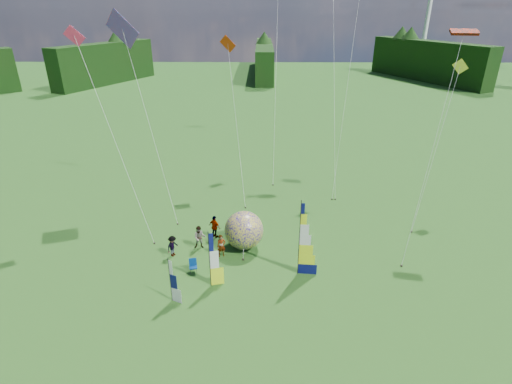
{
  "coord_description": "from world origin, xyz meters",
  "views": [
    {
      "loc": [
        -0.72,
        -18.29,
        15.96
      ],
      "look_at": [
        -1.0,
        4.0,
        5.5
      ],
      "focal_mm": 28.0,
      "sensor_mm": 36.0,
      "label": 1
    }
  ],
  "objects_px": {
    "kite_whale": "(335,59)",
    "side_banner_left": "(210,260)",
    "bol_inflatable": "(244,230)",
    "spectator_a": "(221,246)",
    "feather_banner_main": "(299,240)",
    "spectator_c": "(173,246)",
    "spectator_b": "(200,237)",
    "camp_chair": "(193,266)",
    "side_banner_far": "(170,281)",
    "spectator_d": "(215,227)"
  },
  "relations": [
    {
      "from": "spectator_a",
      "to": "spectator_c",
      "type": "height_order",
      "value": "spectator_a"
    },
    {
      "from": "camp_chair",
      "to": "bol_inflatable",
      "type": "bearing_deg",
      "value": 32.46
    },
    {
      "from": "spectator_a",
      "to": "spectator_d",
      "type": "bearing_deg",
      "value": 85.15
    },
    {
      "from": "feather_banner_main",
      "to": "side_banner_far",
      "type": "xyz_separation_m",
      "value": [
        -7.68,
        -2.76,
        -1.13
      ]
    },
    {
      "from": "side_banner_left",
      "to": "side_banner_far",
      "type": "distance_m",
      "value": 2.62
    },
    {
      "from": "bol_inflatable",
      "to": "spectator_a",
      "type": "xyz_separation_m",
      "value": [
        -1.53,
        -1.19,
        -0.55
      ]
    },
    {
      "from": "spectator_a",
      "to": "spectator_b",
      "type": "height_order",
      "value": "spectator_b"
    },
    {
      "from": "feather_banner_main",
      "to": "bol_inflatable",
      "type": "xyz_separation_m",
      "value": [
        -3.63,
        3.12,
        -1.18
      ]
    },
    {
      "from": "side_banner_far",
      "to": "camp_chair",
      "type": "bearing_deg",
      "value": 96.84
    },
    {
      "from": "side_banner_far",
      "to": "bol_inflatable",
      "type": "height_order",
      "value": "side_banner_far"
    },
    {
      "from": "side_banner_far",
      "to": "spectator_b",
      "type": "height_order",
      "value": "side_banner_far"
    },
    {
      "from": "spectator_b",
      "to": "kite_whale",
      "type": "bearing_deg",
      "value": 48.54
    },
    {
      "from": "side_banner_far",
      "to": "spectator_b",
      "type": "distance_m",
      "value": 5.82
    },
    {
      "from": "spectator_c",
      "to": "kite_whale",
      "type": "relative_size",
      "value": 0.07
    },
    {
      "from": "side_banner_far",
      "to": "spectator_d",
      "type": "xyz_separation_m",
      "value": [
        1.8,
        7.2,
        -0.55
      ]
    },
    {
      "from": "feather_banner_main",
      "to": "spectator_c",
      "type": "relative_size",
      "value": 3.31
    },
    {
      "from": "spectator_a",
      "to": "spectator_c",
      "type": "xyz_separation_m",
      "value": [
        -3.39,
        0.02,
        -0.06
      ]
    },
    {
      "from": "feather_banner_main",
      "to": "spectator_c",
      "type": "bearing_deg",
      "value": 172.68
    },
    {
      "from": "feather_banner_main",
      "to": "spectator_c",
      "type": "distance_m",
      "value": 8.96
    },
    {
      "from": "feather_banner_main",
      "to": "spectator_d",
      "type": "bearing_deg",
      "value": 148.5
    },
    {
      "from": "feather_banner_main",
      "to": "spectator_b",
      "type": "height_order",
      "value": "feather_banner_main"
    },
    {
      "from": "kite_whale",
      "to": "spectator_b",
      "type": "bearing_deg",
      "value": -116.42
    },
    {
      "from": "side_banner_left",
      "to": "kite_whale",
      "type": "relative_size",
      "value": 0.17
    },
    {
      "from": "side_banner_far",
      "to": "bol_inflatable",
      "type": "relative_size",
      "value": 1.04
    },
    {
      "from": "spectator_a",
      "to": "feather_banner_main",
      "type": "bearing_deg",
      "value": -41.38
    },
    {
      "from": "kite_whale",
      "to": "side_banner_left",
      "type": "bearing_deg",
      "value": -106.54
    },
    {
      "from": "side_banner_left",
      "to": "spectator_c",
      "type": "bearing_deg",
      "value": 119.45
    },
    {
      "from": "spectator_a",
      "to": "camp_chair",
      "type": "distance_m",
      "value": 2.56
    },
    {
      "from": "spectator_d",
      "to": "spectator_b",
      "type": "bearing_deg",
      "value": 93.6
    },
    {
      "from": "feather_banner_main",
      "to": "side_banner_left",
      "type": "distance_m",
      "value": 5.74
    },
    {
      "from": "side_banner_left",
      "to": "spectator_d",
      "type": "relative_size",
      "value": 2.11
    },
    {
      "from": "side_banner_far",
      "to": "spectator_b",
      "type": "bearing_deg",
      "value": 104.83
    },
    {
      "from": "side_banner_far",
      "to": "kite_whale",
      "type": "xyz_separation_m",
      "value": [
        12.04,
        20.17,
        10.0
      ]
    },
    {
      "from": "bol_inflatable",
      "to": "kite_whale",
      "type": "distance_m",
      "value": 19.21
    },
    {
      "from": "spectator_d",
      "to": "kite_whale",
      "type": "relative_size",
      "value": 0.08
    },
    {
      "from": "spectator_c",
      "to": "spectator_d",
      "type": "relative_size",
      "value": 0.87
    },
    {
      "from": "spectator_d",
      "to": "side_banner_left",
      "type": "bearing_deg",
      "value": 129.33
    },
    {
      "from": "spectator_d",
      "to": "kite_whale",
      "type": "height_order",
      "value": "kite_whale"
    },
    {
      "from": "side_banner_left",
      "to": "bol_inflatable",
      "type": "distance_m",
      "value": 4.87
    },
    {
      "from": "spectator_b",
      "to": "kite_whale",
      "type": "distance_m",
      "value": 21.1
    },
    {
      "from": "feather_banner_main",
      "to": "side_banner_left",
      "type": "bearing_deg",
      "value": -161.04
    },
    {
      "from": "side_banner_far",
      "to": "kite_whale",
      "type": "distance_m",
      "value": 25.53
    },
    {
      "from": "side_banner_left",
      "to": "spectator_c",
      "type": "height_order",
      "value": "side_banner_left"
    },
    {
      "from": "feather_banner_main",
      "to": "camp_chair",
      "type": "relative_size",
      "value": 5.47
    },
    {
      "from": "feather_banner_main",
      "to": "bol_inflatable",
      "type": "bearing_deg",
      "value": 144.81
    },
    {
      "from": "feather_banner_main",
      "to": "side_banner_far",
      "type": "height_order",
      "value": "feather_banner_main"
    },
    {
      "from": "bol_inflatable",
      "to": "spectator_d",
      "type": "relative_size",
      "value": 1.55
    },
    {
      "from": "spectator_b",
      "to": "camp_chair",
      "type": "height_order",
      "value": "spectator_b"
    },
    {
      "from": "spectator_d",
      "to": "camp_chair",
      "type": "relative_size",
      "value": 1.9
    },
    {
      "from": "feather_banner_main",
      "to": "spectator_b",
      "type": "xyz_separation_m",
      "value": [
        -6.82,
        2.96,
        -1.7
      ]
    }
  ]
}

